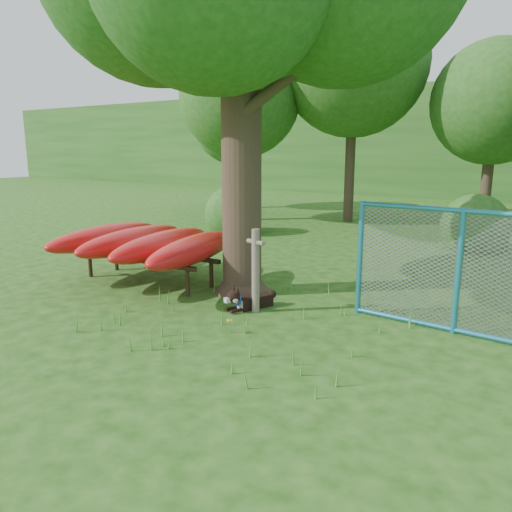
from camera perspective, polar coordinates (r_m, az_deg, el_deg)
The scene contains 13 objects.
ground at distance 7.47m, azimuth -6.54°, elevation -8.97°, with size 80.00×80.00×0.00m, color #1A460E.
wooden_post at distance 8.22m, azimuth -0.05°, elevation -1.46°, with size 0.39×0.16×1.41m.
kayak_rack at distance 10.31m, azimuth -12.35°, elevation 1.52°, with size 3.66×3.24×1.07m.
husky_dog at distance 8.51m, azimuth -0.97°, elevation -5.08°, with size 0.54×0.94×0.45m.
fence_section at distance 7.79m, azimuth 22.11°, elevation -1.71°, with size 3.19×0.26×3.11m.
wildflower_clump at distance 7.44m, azimuth -3.04°, elevation -7.51°, with size 0.11×0.11×0.22m.
bg_tree_a at distance 18.93m, azimuth -1.85°, elevation 17.72°, with size 4.40×4.40×6.70m.
bg_tree_b at distance 19.06m, azimuth 11.13°, elevation 20.88°, with size 5.20×5.20×8.22m.
bg_tree_c at distance 18.55m, azimuth 25.58°, elevation 15.51°, with size 4.00×4.00×6.12m.
bg_tree_f at distance 22.77m, azimuth -2.50°, elevation 14.90°, with size 3.60×3.60×5.55m.
shrub_left at distance 16.17m, azimuth -2.66°, elevation 2.69°, with size 1.80×1.80×1.80m, color #23541B.
shrub_mid at distance 14.72m, azimuth 23.54°, elevation 0.71°, with size 1.80×1.80×1.80m, color #23541B.
wooded_hillside at distance 33.56m, azimuth 27.00°, elevation 11.52°, with size 80.00×12.00×6.00m, color #23541B.
Camera 1 is at (4.59, -5.24, 2.70)m, focal length 35.00 mm.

